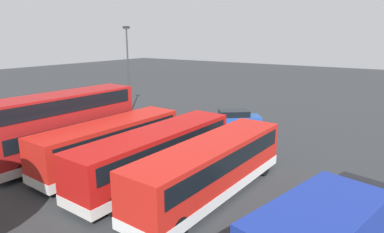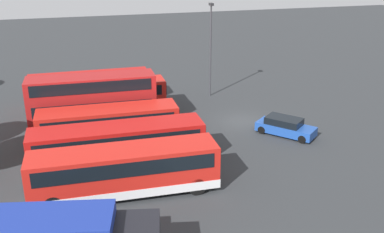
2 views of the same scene
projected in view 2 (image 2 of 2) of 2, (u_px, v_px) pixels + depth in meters
ground_plane at (243, 122)px, 38.00m from camera, size 140.00×140.00×0.00m
bus_single_deck_near_end at (125, 170)px, 26.18m from camera, size 3.02×11.28×2.95m
bus_single_deck_second at (118, 145)px, 29.58m from camera, size 2.93×11.67×2.95m
bus_single_deck_third at (109, 125)px, 32.87m from camera, size 2.97×10.42×2.95m
bus_double_decker_fourth at (93, 101)px, 35.51m from camera, size 3.00×10.20×4.55m
bus_single_deck_fifth at (101, 97)px, 39.28m from camera, size 2.98×11.50×2.95m
bus_single_deck_sixth at (90, 87)px, 42.08m from camera, size 2.77×11.29×2.95m
car_hatchback_silver at (285, 127)px, 35.06m from camera, size 4.68×4.31×1.43m
lamp_post_tall at (211, 44)px, 42.97m from camera, size 0.70×0.30×9.19m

